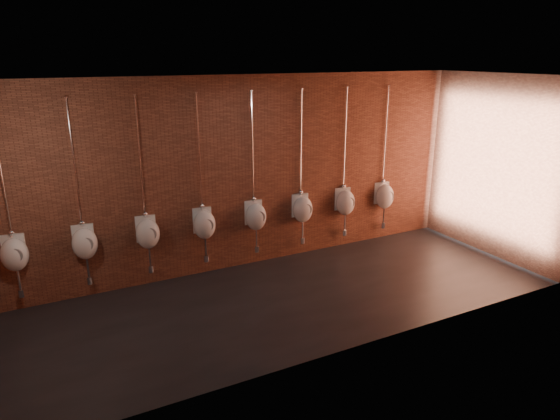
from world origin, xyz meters
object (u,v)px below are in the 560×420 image
(urinal_3, at_px, (204,224))
(urinal_4, at_px, (256,216))
(urinal_5, at_px, (303,208))
(urinal_2, at_px, (148,232))
(urinal_6, at_px, (345,202))
(urinal_7, at_px, (385,196))
(urinal_1, at_px, (85,242))
(urinal_0, at_px, (14,253))

(urinal_3, relative_size, urinal_4, 1.00)
(urinal_5, bearing_deg, urinal_2, 180.00)
(urinal_2, bearing_deg, urinal_6, 0.00)
(urinal_7, bearing_deg, urinal_6, 180.00)
(urinal_1, relative_size, urinal_7, 1.00)
(urinal_6, relative_size, urinal_7, 1.00)
(urinal_3, xyz_separation_m, urinal_6, (2.72, 0.00, 0.00))
(urinal_0, xyz_separation_m, urinal_3, (2.72, 0.00, 0.00))
(urinal_3, bearing_deg, urinal_7, 0.00)
(urinal_1, relative_size, urinal_3, 1.00)
(urinal_1, bearing_deg, urinal_6, 0.00)
(urinal_6, distance_m, urinal_7, 0.91)
(urinal_0, bearing_deg, urinal_5, 0.00)
(urinal_1, xyz_separation_m, urinal_7, (5.44, 0.00, 0.00))
(urinal_4, xyz_separation_m, urinal_5, (0.91, 0.00, 0.00))
(urinal_2, xyz_separation_m, urinal_5, (2.72, 0.00, 0.00))
(urinal_0, height_order, urinal_5, same)
(urinal_4, bearing_deg, urinal_2, 180.00)
(urinal_0, distance_m, urinal_2, 1.81)
(urinal_4, xyz_separation_m, urinal_7, (2.72, 0.00, 0.00))
(urinal_2, relative_size, urinal_6, 1.00)
(urinal_5, bearing_deg, urinal_1, 180.00)
(urinal_5, xyz_separation_m, urinal_7, (1.81, 0.00, 0.00))
(urinal_6, bearing_deg, urinal_1, 180.00)
(urinal_2, bearing_deg, urinal_7, 0.00)
(urinal_6, bearing_deg, urinal_4, 180.00)
(urinal_2, distance_m, urinal_5, 2.72)
(urinal_0, bearing_deg, urinal_6, 0.00)
(urinal_0, height_order, urinal_1, same)
(urinal_3, bearing_deg, urinal_1, 180.00)
(urinal_1, distance_m, urinal_2, 0.91)
(urinal_3, distance_m, urinal_7, 3.63)
(urinal_2, distance_m, urinal_7, 4.53)
(urinal_2, relative_size, urinal_4, 1.00)
(urinal_0, xyz_separation_m, urinal_4, (3.63, 0.00, 0.00))
(urinal_1, relative_size, urinal_4, 1.00)
(urinal_1, bearing_deg, urinal_0, 180.00)
(urinal_3, relative_size, urinal_7, 1.00)
(urinal_2, xyz_separation_m, urinal_6, (3.63, 0.00, 0.00))
(urinal_4, height_order, urinal_7, same)
(urinal_3, height_order, urinal_4, same)
(urinal_2, bearing_deg, urinal_1, 180.00)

